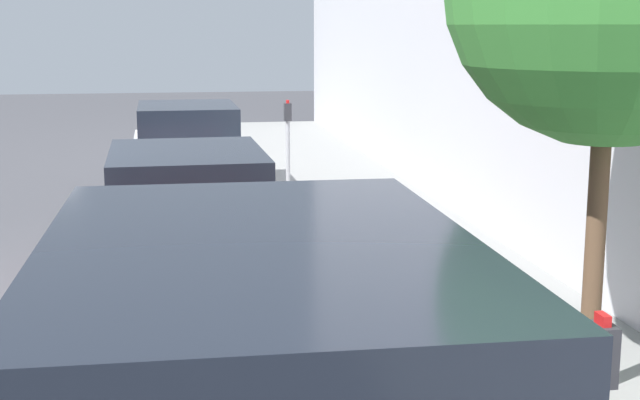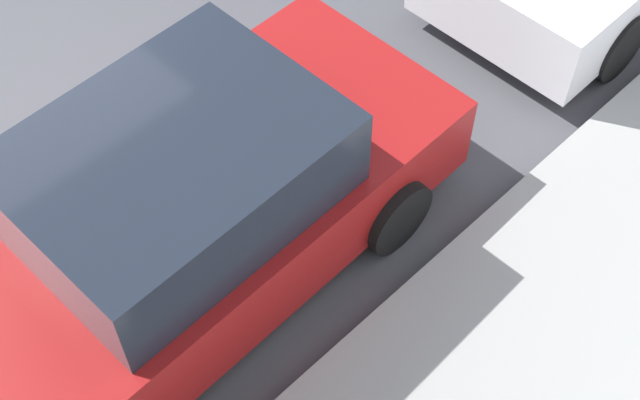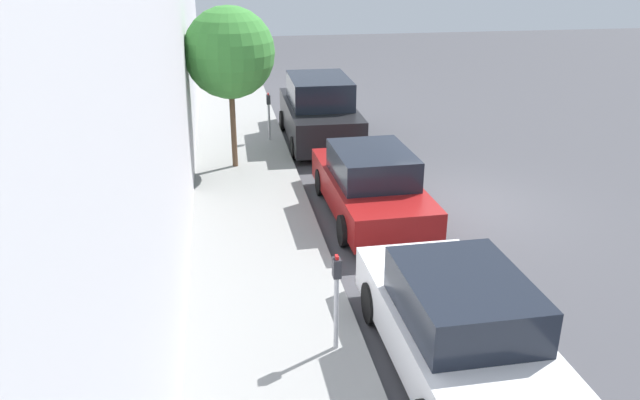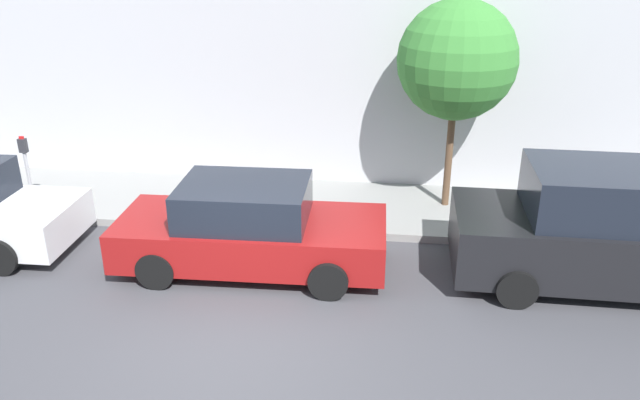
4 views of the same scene
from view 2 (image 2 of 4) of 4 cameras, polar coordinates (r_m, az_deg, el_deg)
The scene contains 1 object.
parked_sedan_second at distance 6.30m, azimuth -9.23°, elevation -1.35°, with size 1.92×4.54×1.54m.
Camera 2 is at (5.52, -1.55, 5.79)m, focal length 50.00 mm.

